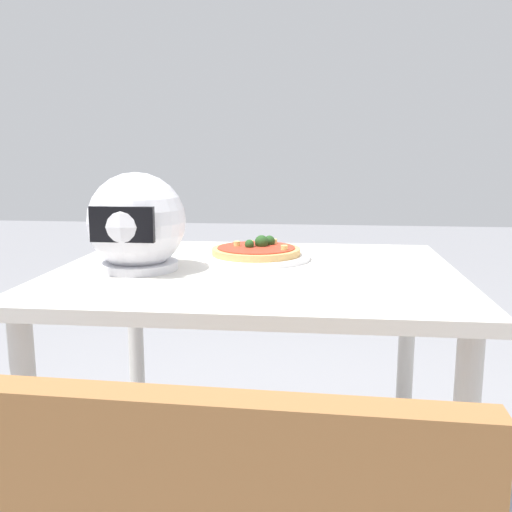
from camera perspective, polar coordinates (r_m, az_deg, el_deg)
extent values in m
cube|color=beige|center=(1.44, -0.02, -1.84)|extent=(1.00, 0.83, 0.03)
cylinder|color=beige|center=(1.91, 14.65, -11.15)|extent=(0.05, 0.05, 0.74)
cylinder|color=beige|center=(1.98, -11.82, -10.26)|extent=(0.05, 0.05, 0.74)
cylinder|color=beige|center=(1.28, 19.63, -22.78)|extent=(0.05, 0.05, 0.74)
cylinder|color=beige|center=(1.38, -21.49, -20.31)|extent=(0.05, 0.05, 0.74)
cylinder|color=white|center=(1.57, 0.02, -0.07)|extent=(0.30, 0.30, 0.01)
cylinder|color=tan|center=(1.56, 0.02, 0.47)|extent=(0.24, 0.24, 0.02)
cylinder|color=red|center=(1.56, 0.02, 0.85)|extent=(0.21, 0.21, 0.00)
sphere|color=#234C1E|center=(1.61, 1.35, 1.50)|extent=(0.03, 0.03, 0.03)
sphere|color=#234C1E|center=(1.58, 0.34, 1.28)|extent=(0.03, 0.03, 0.03)
sphere|color=#234C1E|center=(1.56, -0.67, 1.18)|extent=(0.03, 0.03, 0.03)
sphere|color=#234C1E|center=(1.58, 0.47, 1.42)|extent=(0.04, 0.04, 0.04)
cylinder|color=#E0D172|center=(1.58, -1.93, 1.25)|extent=(0.03, 0.03, 0.01)
cylinder|color=#E0D172|center=(1.57, -0.58, 1.26)|extent=(0.02, 0.02, 0.02)
cylinder|color=#E0D172|center=(1.52, 2.84, 0.85)|extent=(0.02, 0.02, 0.01)
cylinder|color=#E0D172|center=(1.62, 1.80, 1.49)|extent=(0.02, 0.02, 0.01)
sphere|color=silver|center=(1.44, -11.83, 3.40)|extent=(0.24, 0.24, 0.24)
cylinder|color=silver|center=(1.45, -11.67, -0.93)|extent=(0.20, 0.20, 0.02)
cube|color=black|center=(1.34, -13.23, 3.09)|extent=(0.15, 0.02, 0.08)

